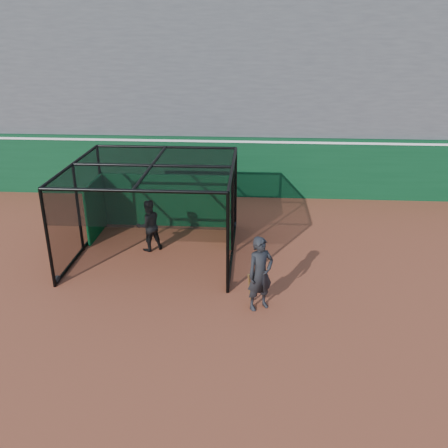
{
  "coord_description": "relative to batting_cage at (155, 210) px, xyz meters",
  "views": [
    {
      "loc": [
        1.91,
        -10.44,
        6.64
      ],
      "look_at": [
        1.09,
        2.0,
        1.4
      ],
      "focal_mm": 38.0,
      "sensor_mm": 36.0,
      "label": 1
    }
  ],
  "objects": [
    {
      "name": "ground",
      "position": [
        1.1,
        -2.9,
        -1.41
      ],
      "size": [
        120.0,
        120.0,
        0.0
      ],
      "primitive_type": "plane",
      "color": "brown",
      "rests_on": "ground"
    },
    {
      "name": "outfield_wall",
      "position": [
        1.1,
        5.6,
        -0.13
      ],
      "size": [
        50.0,
        0.5,
        2.5
      ],
      "color": "#0A381C",
      "rests_on": "ground"
    },
    {
      "name": "batter",
      "position": [
        -0.26,
        0.17,
        -0.58
      ],
      "size": [
        1.02,
        0.97,
        1.67
      ],
      "primitive_type": "imported",
      "rotation": [
        0.0,
        0.0,
        3.7
      ],
      "color": "black",
      "rests_on": "ground"
    },
    {
      "name": "batting_cage",
      "position": [
        0.0,
        0.0,
        0.0
      ],
      "size": [
        4.86,
        4.7,
        2.83
      ],
      "color": "black",
      "rests_on": "ground"
    },
    {
      "name": "on_deck_player",
      "position": [
        3.23,
        -3.0,
        -0.44
      ],
      "size": [
        0.85,
        0.77,
        1.95
      ],
      "color": "black",
      "rests_on": "ground"
    },
    {
      "name": "grandstand",
      "position": [
        1.1,
        9.37,
        3.06
      ],
      "size": [
        50.0,
        7.85,
        8.95
      ],
      "color": "#4C4C4F",
      "rests_on": "ground"
    }
  ]
}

